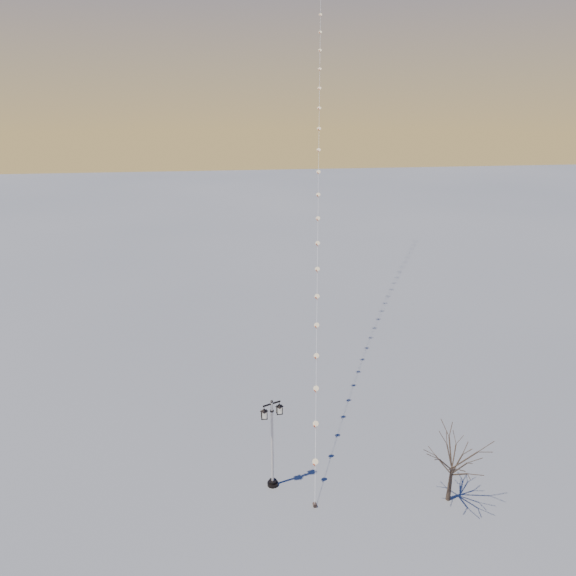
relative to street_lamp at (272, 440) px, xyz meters
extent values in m
plane|color=slate|center=(1.47, -2.01, -3.20)|extent=(300.00, 300.00, 0.00)
cylinder|color=black|center=(0.00, 0.00, -3.11)|extent=(0.64, 0.64, 0.18)
cylinder|color=black|center=(0.00, 0.00, -2.94)|extent=(0.46, 0.46, 0.16)
cylinder|color=beige|center=(0.00, 0.00, -0.16)|extent=(0.15, 0.15, 5.40)
cylinder|color=black|center=(0.00, 0.00, 1.91)|extent=(0.23, 0.23, 0.07)
cube|color=black|center=(0.00, 0.00, 2.37)|extent=(1.04, 0.47, 0.07)
sphere|color=black|center=(0.00, 0.00, 2.51)|extent=(0.16, 0.16, 0.16)
pyramid|color=black|center=(-0.45, -0.18, 2.20)|extent=(0.51, 0.51, 0.16)
cube|color=beige|center=(-0.45, -0.18, 1.84)|extent=(0.30, 0.30, 0.39)
cube|color=black|center=(-0.45, -0.18, 1.62)|extent=(0.34, 0.34, 0.05)
pyramid|color=black|center=(0.45, 0.18, 2.20)|extent=(0.51, 0.51, 0.16)
cube|color=beige|center=(0.45, 0.18, 1.84)|extent=(0.30, 0.30, 0.39)
cube|color=black|center=(0.45, 0.18, 1.62)|extent=(0.34, 0.34, 0.05)
cone|color=#362A1F|center=(9.77, -2.50, -2.06)|extent=(0.27, 0.27, 2.28)
cylinder|color=#30231B|center=(2.15, -2.02, -3.09)|extent=(0.23, 0.23, 0.23)
cylinder|color=black|center=(2.15, -2.02, -3.06)|extent=(0.03, 0.03, 0.28)
cone|color=red|center=(6.81, 22.83, 18.27)|extent=(0.09, 0.09, 0.32)
cylinder|color=white|center=(2.15, -2.02, -2.52)|extent=(0.02, 0.02, 0.91)
camera|label=1|loc=(-2.41, -24.50, 18.16)|focal=32.11mm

